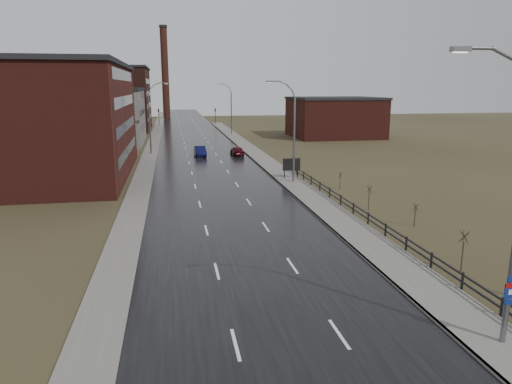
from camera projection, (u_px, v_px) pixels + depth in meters
name	position (u px, v px, depth m)	size (l,w,h in m)	color
road	(202.00, 155.00, 73.31)	(14.00, 300.00, 0.06)	black
sidewalk_right	(294.00, 184.00, 50.87)	(3.20, 180.00, 0.18)	#595651
curb_right	(281.00, 184.00, 50.60)	(0.16, 180.00, 0.18)	slate
sidewalk_left	(149.00, 156.00, 71.86)	(2.40, 260.00, 0.12)	#595651
warehouse_near	(30.00, 121.00, 53.71)	(22.44, 28.56, 13.50)	#471914
warehouse_mid	(99.00, 116.00, 86.20)	(16.32, 20.40, 10.50)	slate
warehouse_far	(95.00, 99.00, 113.50)	(26.52, 24.48, 15.50)	#331611
building_right	(335.00, 117.00, 98.79)	(18.36, 16.32, 8.50)	#471914
smokestack	(165.00, 72.00, 154.99)	(2.70, 2.70, 30.70)	#331611
streetlight_right_mid	(292.00, 131.00, 50.51)	(3.36, 0.28, 11.35)	slate
streetlight_left	(151.00, 118.00, 72.56)	(3.36, 0.28, 11.35)	slate
streetlight_right_far	(230.00, 109.00, 102.25)	(3.36, 0.28, 11.35)	slate
guardrail	(372.00, 220.00, 35.04)	(0.10, 53.05, 1.10)	black
shrub_c	(463.00, 250.00, 26.72)	(0.60, 0.63, 2.52)	#382D23
shrub_d	(415.00, 214.00, 35.49)	(0.44, 0.46, 1.83)	#382D23
shrub_e	(369.00, 197.00, 40.09)	(0.54, 0.57, 2.26)	#382D23
shrub_f	(340.00, 180.00, 48.54)	(0.44, 0.46, 1.82)	#382D23
billboard	(291.00, 165.00, 53.53)	(2.10, 0.17, 2.49)	black
traffic_light_left	(158.00, 109.00, 128.35)	(0.58, 2.73, 5.30)	black
traffic_light_right	(215.00, 108.00, 131.18)	(0.58, 2.73, 5.30)	black
car_near	(200.00, 152.00, 71.25)	(1.66, 4.77, 1.57)	#0B0C37
car_far	(237.00, 151.00, 72.21)	(1.73, 4.31, 1.47)	#450B13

